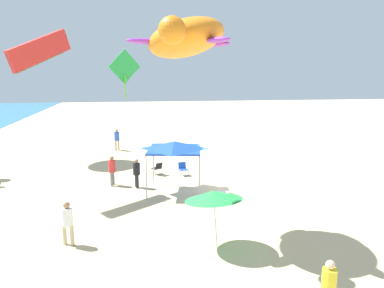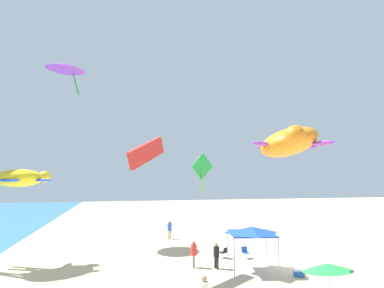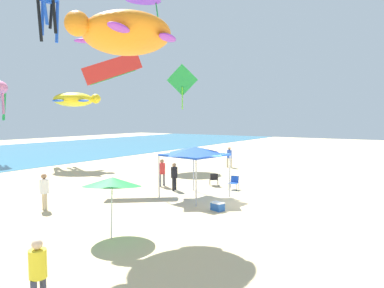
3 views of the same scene
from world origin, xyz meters
The scene contains 15 objects.
ground centered at (0.00, 0.00, -0.05)m, with size 120.00×120.00×0.10m, color #D6BC8C.
canopy_tent centered at (-0.34, 2.69, 2.58)m, with size 3.31×3.24×2.85m.
beach_umbrella centered at (-7.35, 1.83, 2.06)m, with size 2.24×2.22×2.41m.
folding_chair_facing_ocean centered at (3.27, 3.51, 0.47)m, with size 0.81×0.78×0.82m.
folding_chair_near_cooler centered at (2.94, 1.89, 0.47)m, with size 0.71×0.63×0.82m.
cooler_box centered at (-2.01, 0.30, 0.20)m, with size 0.58×0.71×0.40m.
person_beachcomber centered at (0.65, 4.81, 0.99)m, with size 0.44×0.40×1.69m.
person_near_umbrella centered at (-11.98, -0.51, 0.99)m, with size 0.44×0.40×1.69m.
person_far_stroller centered at (11.34, 6.55, 1.07)m, with size 0.43×0.43×1.83m.
person_watching_sky centered at (-6.47, 7.37, 1.04)m, with size 0.42×0.45×1.77m.
person_by_tent centered at (1.26, 6.23, 1.04)m, with size 0.47×0.42×1.77m.
kite_turtle_orange centered at (-5.66, 2.66, 7.91)m, with size 4.82×4.62×2.12m.
kite_diamond_green centered at (2.32, 5.36, 6.76)m, with size 0.99×1.82×2.91m.
kite_parafoil_red centered at (0.28, 9.55, 7.66)m, with size 3.35×2.60×2.37m.
kite_turtle_yellow centered at (4.00, 18.12, 6.01)m, with size 4.41×4.40×1.41m.
Camera 3 is at (-16.66, -7.83, 4.48)m, focal length 33.16 mm.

